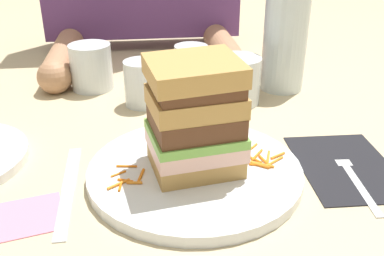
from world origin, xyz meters
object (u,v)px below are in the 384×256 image
knife (68,190)px  empty_tumbler_0 (191,69)px  water_bottle (286,30)px  fork (352,173)px  empty_tumbler_1 (91,67)px  juice_glass (237,83)px  napkin_dark (346,166)px  empty_tumbler_2 (143,83)px  napkin_pink (22,217)px  main_plate (195,171)px  sandwich (195,117)px

knife → empty_tumbler_0: bearing=59.0°
knife → water_bottle: 0.48m
water_bottle → fork: bearing=-90.2°
fork → empty_tumbler_1: bearing=135.0°
juice_glass → napkin_dark: bearing=-67.0°
empty_tumbler_2 → napkin_pink: bearing=-114.9°
water_bottle → juice_glass: bearing=-150.7°
knife → napkin_pink: size_ratio=2.33×
fork → empty_tumbler_0: bearing=118.0°
main_plate → sandwich: (-0.00, -0.00, 0.08)m
water_bottle → napkin_pink: water_bottle is taller
sandwich → knife: (-0.16, -0.01, -0.08)m
empty_tumbler_0 → napkin_pink: empty_tumbler_0 is taller
water_bottle → empty_tumbler_2: water_bottle is taller
water_bottle → empty_tumbler_0: (-0.17, 0.01, -0.07)m
juice_glass → empty_tumbler_0: size_ratio=0.95×
napkin_dark → main_plate: bearing=179.8°
empty_tumbler_0 → empty_tumbler_2: (-0.09, -0.06, -0.00)m
sandwich → water_bottle: 0.35m
napkin_dark → juice_glass: juice_glass is taller
empty_tumbler_2 → water_bottle: bearing=10.2°
main_plate → water_bottle: 0.37m
napkin_dark → empty_tumbler_2: size_ratio=2.21×
empty_tumbler_0 → knife: bearing=-121.0°
sandwich → empty_tumbler_1: bearing=114.8°
napkin_dark → juice_glass: bearing=113.0°
sandwich → fork: 0.22m
juice_glass → napkin_pink: juice_glass is taller
fork → empty_tumbler_2: (-0.26, 0.27, 0.03)m
main_plate → juice_glass: (0.10, 0.23, 0.03)m
main_plate → napkin_pink: bearing=-162.9°
main_plate → empty_tumbler_1: bearing=114.8°
sandwich → napkin_dark: sandwich is taller
main_plate → empty_tumbler_0: bearing=84.1°
juice_glass → empty_tumbler_0: bearing=138.7°
main_plate → water_bottle: size_ratio=1.08×
fork → knife: size_ratio=0.83×
napkin_dark → napkin_pink: 0.41m
napkin_dark → fork: size_ratio=1.04×
main_plate → water_bottle: (0.20, 0.29, 0.10)m
napkin_pink → knife: bearing=46.8°
sandwich → fork: bearing=-6.4°
juice_glass → sandwich: bearing=-113.8°
fork → knife: fork is taller
napkin_pink → water_bottle: bearing=41.1°
main_plate → napkin_pink: (-0.20, -0.06, -0.01)m
napkin_dark → napkin_pink: (-0.40, -0.06, -0.00)m
sandwich → knife: size_ratio=0.72×
fork → empty_tumbler_2: bearing=134.5°
fork → empty_tumbler_1: 0.50m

